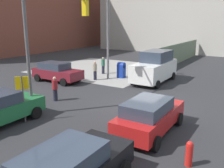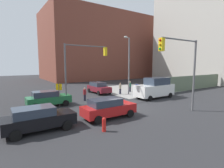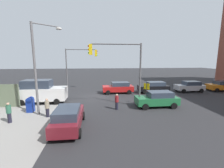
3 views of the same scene
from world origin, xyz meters
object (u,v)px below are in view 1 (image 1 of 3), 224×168
at_px(sedan_red, 150,116).
at_px(van_white_delivery, 155,67).
at_px(smokestack, 77,10).
at_px(traffic_signal_nw_corner, 54,28).
at_px(mailbox_blue, 121,69).
at_px(pedestrian_crossing, 95,70).
at_px(street_lamp_corner, 108,25).
at_px(pedestrian_waiting, 103,65).
at_px(fire_hydrant, 189,153).
at_px(pedestrian_walking_north, 55,88).
at_px(hatchback_maroon, 57,72).

xyz_separation_m(sedan_red, van_white_delivery, (9.53, 3.71, 0.44)).
distance_m(smokestack, van_white_delivery, 37.50).
bearing_deg(van_white_delivery, traffic_signal_nw_corner, 162.89).
xyz_separation_m(traffic_signal_nw_corner, mailbox_blue, (8.68, 0.50, -3.86)).
bearing_deg(van_white_delivery, pedestrian_crossing, 113.99).
bearing_deg(street_lamp_corner, smokestack, 44.02).
bearing_deg(pedestrian_waiting, van_white_delivery, -11.46).
bearing_deg(traffic_signal_nw_corner, pedestrian_waiting, 17.36).
bearing_deg(fire_hydrant, pedestrian_crossing, 49.31).
bearing_deg(mailbox_blue, pedestrian_walking_north, 178.60).
xyz_separation_m(traffic_signal_nw_corner, hatchback_maroon, (4.48, 4.44, -3.78)).
distance_m(traffic_signal_nw_corner, pedestrian_crossing, 7.92).
distance_m(sedan_red, pedestrian_waiting, 13.69).
bearing_deg(mailbox_blue, smokestack, 46.16).
height_order(hatchback_maroon, pedestrian_crossing, pedestrian_crossing).
bearing_deg(street_lamp_corner, pedestrian_crossing, 127.42).
bearing_deg(mailbox_blue, pedestrian_crossing, 143.13).
distance_m(traffic_signal_nw_corner, sedan_red, 7.48).
height_order(street_lamp_corner, fire_hydrant, street_lamp_corner).
distance_m(mailbox_blue, pedestrian_walking_north, 8.20).
height_order(sedan_red, pedestrian_walking_north, sedan_red).
distance_m(hatchback_maroon, van_white_delivery, 8.33).
distance_m(traffic_signal_nw_corner, fire_hydrant, 9.96).
distance_m(smokestack, street_lamp_corner, 35.28).
bearing_deg(hatchback_maroon, sedan_red, -115.81).
relative_size(smokestack, street_lamp_corner, 1.88).
height_order(street_lamp_corner, sedan_red, street_lamp_corner).
bearing_deg(smokestack, traffic_signal_nw_corner, -142.04).
distance_m(van_white_delivery, pedestrian_crossing, 5.16).
height_order(smokestack, traffic_signal_nw_corner, smokestack).
relative_size(hatchback_maroon, pedestrian_walking_north, 2.75).
xyz_separation_m(street_lamp_corner, pedestrian_waiting, (1.88, 1.84, -3.85)).
xyz_separation_m(fire_hydrant, pedestrian_crossing, (9.20, 10.70, 0.37)).
xyz_separation_m(fire_hydrant, pedestrian_waiting, (11.80, 11.60, 0.36)).
bearing_deg(street_lamp_corner, mailbox_blue, -23.65).
bearing_deg(sedan_red, fire_hydrant, -127.56).
relative_size(smokestack, pedestrian_crossing, 9.12).
distance_m(smokestack, mailbox_blue, 35.31).
height_order(sedan_red, pedestrian_crossing, pedestrian_crossing).
xyz_separation_m(smokestack, van_white_delivery, (-23.91, -28.20, -6.24)).
relative_size(traffic_signal_nw_corner, mailbox_blue, 4.55).
bearing_deg(smokestack, van_white_delivery, -130.30).
bearing_deg(pedestrian_walking_north, van_white_delivery, 63.88).
relative_size(mailbox_blue, van_white_delivery, 0.26).
relative_size(van_white_delivery, pedestrian_crossing, 3.28).
height_order(fire_hydrant, sedan_red, sedan_red).
height_order(van_white_delivery, pedestrian_waiting, van_white_delivery).
bearing_deg(sedan_red, pedestrian_crossing, 48.51).
relative_size(sedan_red, pedestrian_walking_north, 2.78).
xyz_separation_m(smokestack, pedestrian_walking_north, (-32.21, -24.80, -6.70)).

